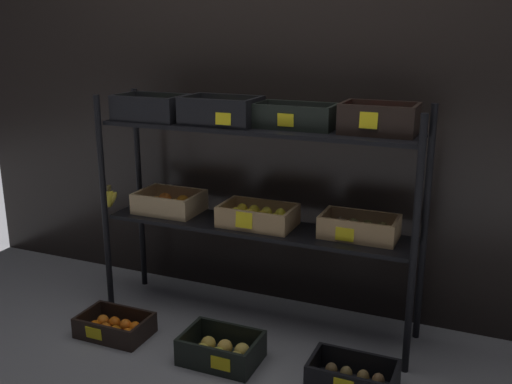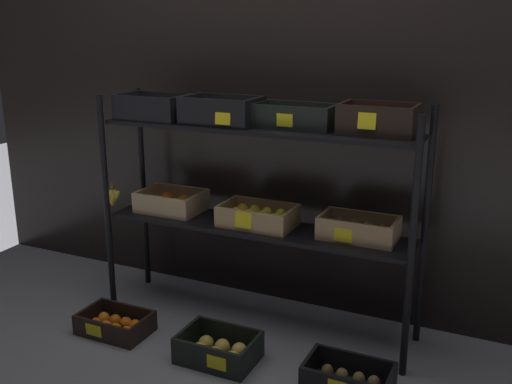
% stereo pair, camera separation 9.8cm
% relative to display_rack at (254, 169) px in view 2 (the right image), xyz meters
% --- Properties ---
extents(ground_plane, '(10.00, 10.00, 0.00)m').
position_rel_display_rack_xyz_m(ground_plane, '(0.01, -0.01, -0.81)').
color(ground_plane, gray).
extents(storefront_wall, '(3.99, 0.12, 2.25)m').
position_rel_display_rack_xyz_m(storefront_wall, '(0.01, 0.35, 0.31)').
color(storefront_wall, black).
rests_on(storefront_wall, ground_plane).
extents(display_rack, '(1.71, 0.36, 1.16)m').
position_rel_display_rack_xyz_m(display_rack, '(0.00, 0.00, 0.00)').
color(display_rack, black).
rests_on(display_rack, ground_plane).
extents(crate_ground_tangerine, '(0.35, 0.23, 0.10)m').
position_rel_display_rack_xyz_m(crate_ground_tangerine, '(-0.58, -0.42, -0.77)').
color(crate_ground_tangerine, black).
rests_on(crate_ground_tangerine, ground_plane).
extents(crate_ground_apple_gold, '(0.35, 0.25, 0.13)m').
position_rel_display_rack_xyz_m(crate_ground_apple_gold, '(0.02, -0.42, -0.76)').
color(crate_ground_apple_gold, black).
rests_on(crate_ground_apple_gold, ground_plane).
extents(crate_ground_kiwi, '(0.37, 0.22, 0.12)m').
position_rel_display_rack_xyz_m(crate_ground_kiwi, '(0.63, -0.40, -0.76)').
color(crate_ground_kiwi, black).
rests_on(crate_ground_kiwi, ground_plane).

